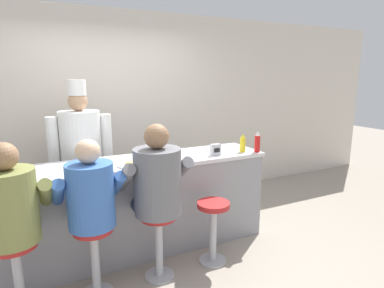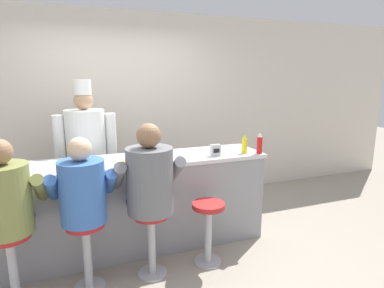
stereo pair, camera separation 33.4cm
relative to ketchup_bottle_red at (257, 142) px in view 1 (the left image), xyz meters
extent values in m
plane|color=#9E9384|center=(-1.35, -0.08, -1.10)|extent=(20.00, 20.00, 0.00)
cube|color=beige|center=(-1.35, 1.58, 0.25)|extent=(10.00, 0.06, 2.70)
cube|color=gray|center=(-1.35, 0.24, -0.62)|extent=(2.76, 0.60, 0.95)
cube|color=silver|center=(-1.35, 0.24, -0.13)|extent=(2.82, 0.63, 0.04)
cylinder|color=red|center=(0.00, 0.00, -0.02)|extent=(0.06, 0.06, 0.19)
cone|color=white|center=(0.00, 0.00, 0.10)|extent=(0.05, 0.05, 0.05)
cylinder|color=yellow|center=(-0.15, 0.08, -0.03)|extent=(0.06, 0.06, 0.16)
cone|color=yellow|center=(-0.15, 0.08, 0.07)|extent=(0.05, 0.05, 0.05)
cylinder|color=orange|center=(-1.08, 0.04, -0.04)|extent=(0.03, 0.03, 0.15)
cylinder|color=#287F2D|center=(-1.08, 0.04, 0.04)|extent=(0.02, 0.02, 0.01)
cylinder|color=silver|center=(-1.18, 0.19, -0.01)|extent=(0.11, 0.11, 0.21)
cube|color=silver|center=(-1.12, 0.19, 0.01)|extent=(0.01, 0.01, 0.13)
cylinder|color=white|center=(-1.44, 0.06, -0.10)|extent=(0.26, 0.26, 0.02)
ellipsoid|color=#E0BC60|center=(-1.44, 0.06, -0.08)|extent=(0.12, 0.09, 0.03)
cylinder|color=white|center=(-2.41, 0.19, -0.08)|extent=(0.16, 0.16, 0.06)
cylinder|color=beige|center=(-1.90, 0.09, -0.07)|extent=(0.09, 0.09, 0.09)
torus|color=beige|center=(-1.84, 0.09, -0.06)|extent=(0.07, 0.02, 0.07)
cube|color=silver|center=(-0.50, 0.07, -0.05)|extent=(0.11, 0.06, 0.12)
cube|color=black|center=(-0.50, 0.04, -0.05)|extent=(0.07, 0.01, 0.04)
cylinder|color=#B2B5BA|center=(-2.45, -0.32, -0.78)|extent=(0.07, 0.07, 0.59)
cylinder|color=red|center=(-2.45, -0.32, -0.49)|extent=(0.32, 0.32, 0.05)
cylinder|color=#33384C|center=(-2.55, -0.13, -0.45)|extent=(0.15, 0.39, 0.15)
cylinder|color=#33384C|center=(-2.35, -0.13, -0.45)|extent=(0.15, 0.39, 0.15)
cylinder|color=olive|center=(-2.45, -0.32, -0.19)|extent=(0.39, 0.39, 0.55)
cylinder|color=olive|center=(-2.21, -0.21, -0.17)|extent=(0.10, 0.42, 0.33)
sphere|color=#8C6647|center=(-2.45, -0.32, 0.18)|extent=(0.20, 0.20, 0.20)
cylinder|color=#B2B5BA|center=(-1.88, -0.32, -0.78)|extent=(0.07, 0.07, 0.59)
cylinder|color=red|center=(-1.88, -0.32, -0.49)|extent=(0.32, 0.32, 0.05)
cylinder|color=#33384C|center=(-1.98, -0.14, -0.45)|extent=(0.14, 0.37, 0.14)
cylinder|color=#33384C|center=(-1.79, -0.14, -0.45)|extent=(0.14, 0.37, 0.14)
cylinder|color=#3866B7|center=(-1.88, -0.32, -0.20)|extent=(0.37, 0.37, 0.53)
cylinder|color=#3866B7|center=(-2.12, -0.22, -0.18)|extent=(0.10, 0.40, 0.32)
cylinder|color=#3866B7|center=(-1.65, -0.22, -0.18)|extent=(0.10, 0.40, 0.32)
sphere|color=#DBB28E|center=(-1.88, -0.32, 0.16)|extent=(0.19, 0.19, 0.19)
cylinder|color=#B2B5BA|center=(-1.32, -0.32, -1.09)|extent=(0.27, 0.27, 0.02)
cylinder|color=#B2B5BA|center=(-1.32, -0.32, -0.78)|extent=(0.07, 0.07, 0.59)
cylinder|color=red|center=(-1.32, -0.32, -0.49)|extent=(0.32, 0.32, 0.05)
cylinder|color=#33384C|center=(-1.42, -0.11, -0.45)|extent=(0.16, 0.42, 0.16)
cylinder|color=#33384C|center=(-1.21, -0.11, -0.45)|extent=(0.16, 0.42, 0.16)
cylinder|color=slate|center=(-1.32, -0.32, -0.17)|extent=(0.42, 0.42, 0.59)
cylinder|color=slate|center=(-1.58, -0.20, -0.14)|extent=(0.11, 0.45, 0.36)
cylinder|color=slate|center=(-1.05, -0.20, -0.14)|extent=(0.11, 0.45, 0.36)
sphere|color=#8C6647|center=(-1.32, -0.32, 0.23)|extent=(0.22, 0.22, 0.22)
cylinder|color=#B2B5BA|center=(-0.75, -0.32, -1.09)|extent=(0.27, 0.27, 0.02)
cylinder|color=#B2B5BA|center=(-0.75, -0.32, -0.78)|extent=(0.07, 0.07, 0.59)
cylinder|color=red|center=(-0.75, -0.32, -0.49)|extent=(0.32, 0.32, 0.05)
cube|color=#232328|center=(-1.79, 0.89, -0.68)|extent=(0.35, 0.19, 0.83)
cube|color=white|center=(-1.79, 0.84, -0.52)|extent=(0.31, 0.02, 0.50)
cylinder|color=white|center=(-1.79, 0.89, 0.04)|extent=(0.45, 0.45, 0.62)
sphere|color=tan|center=(-1.79, 0.89, 0.46)|extent=(0.21, 0.21, 0.21)
cylinder|color=white|center=(-1.79, 0.89, 0.61)|extent=(0.19, 0.19, 0.17)
cylinder|color=white|center=(-2.08, 0.89, 0.04)|extent=(0.13, 0.13, 0.53)
cylinder|color=white|center=(-1.50, 0.89, 0.04)|extent=(0.13, 0.13, 0.53)
camera|label=1|loc=(-2.23, -2.85, 0.73)|focal=30.00mm
camera|label=2|loc=(-1.92, -2.98, 0.73)|focal=30.00mm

